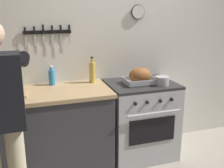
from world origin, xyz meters
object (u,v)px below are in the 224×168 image
object	(u,v)px
cutting_board	(7,95)
bottle_dish_soap	(52,77)
saucepan	(162,81)
bottle_olive_oil	(12,79)
roasting_pan	(140,76)
bottle_cooking_oil	(92,72)
stove	(140,119)

from	to	relation	value
cutting_board	bottle_dish_soap	distance (m)	0.54
saucepan	bottle_olive_oil	xyz separation A→B (m)	(-1.56, 0.36, 0.06)
roasting_pan	bottle_dish_soap	bearing A→B (deg)	164.16
bottle_olive_oil	bottle_cooking_oil	bearing A→B (deg)	-0.26
stove	roasting_pan	bearing A→B (deg)	-139.33
roasting_pan	stove	bearing A→B (deg)	40.67
stove	bottle_dish_soap	bearing A→B (deg)	166.39
roasting_pan	saucepan	world-z (taller)	roasting_pan
bottle_dish_soap	stove	bearing A→B (deg)	-13.61
cutting_board	bottle_dish_soap	xyz separation A→B (m)	(0.46, 0.28, 0.08)
saucepan	bottle_dish_soap	xyz separation A→B (m)	(-1.15, 0.39, 0.04)
saucepan	cutting_board	xyz separation A→B (m)	(-1.61, 0.12, -0.04)
stove	bottle_cooking_oil	world-z (taller)	bottle_cooking_oil
bottle_dish_soap	bottle_olive_oil	bearing A→B (deg)	-174.94
stove	roasting_pan	world-z (taller)	roasting_pan
cutting_board	bottle_cooking_oil	size ratio (longest dim) A/B	1.23
saucepan	cutting_board	bearing A→B (deg)	175.81
saucepan	bottle_dish_soap	distance (m)	1.21
stove	saucepan	world-z (taller)	saucepan
saucepan	bottle_dish_soap	bearing A→B (deg)	161.06
cutting_board	bottle_cooking_oil	bearing A→B (deg)	14.53
stove	bottle_cooking_oil	bearing A→B (deg)	159.59
roasting_pan	bottle_dish_soap	size ratio (longest dim) A/B	1.66
stove	saucepan	xyz separation A→B (m)	(0.17, -0.16, 0.50)
cutting_board	bottle_olive_oil	bearing A→B (deg)	78.09
stove	bottle_olive_oil	world-z (taller)	bottle_olive_oil
bottle_olive_oil	cutting_board	bearing A→B (deg)	-101.91
stove	cutting_board	size ratio (longest dim) A/B	2.50
stove	bottle_olive_oil	xyz separation A→B (m)	(-1.38, 0.20, 0.56)
bottle_olive_oil	bottle_cooking_oil	world-z (taller)	bottle_cooking_oil
roasting_pan	bottle_cooking_oil	xyz separation A→B (m)	(-0.49, 0.23, 0.04)
saucepan	cutting_board	distance (m)	1.61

